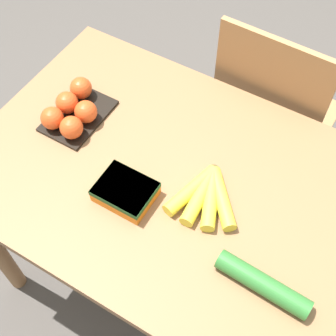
{
  "coord_description": "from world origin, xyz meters",
  "views": [
    {
      "loc": [
        0.37,
        -0.63,
        1.86
      ],
      "look_at": [
        0.0,
        0.0,
        0.79
      ],
      "focal_mm": 50.0,
      "sensor_mm": 36.0,
      "label": 1
    }
  ],
  "objects_px": {
    "cucumber_near": "(263,284)",
    "tomato_pack": "(73,110)",
    "carrot_bag": "(125,191)",
    "chair": "(270,120)",
    "banana_bunch": "(206,195)"
  },
  "relations": [
    {
      "from": "carrot_bag",
      "to": "cucumber_near",
      "type": "bearing_deg",
      "value": -6.46
    },
    {
      "from": "banana_bunch",
      "to": "tomato_pack",
      "type": "distance_m",
      "value": 0.48
    },
    {
      "from": "chair",
      "to": "banana_bunch",
      "type": "bearing_deg",
      "value": 92.9
    },
    {
      "from": "tomato_pack",
      "to": "cucumber_near",
      "type": "bearing_deg",
      "value": -15.55
    },
    {
      "from": "banana_bunch",
      "to": "carrot_bag",
      "type": "bearing_deg",
      "value": -151.22
    },
    {
      "from": "banana_bunch",
      "to": "carrot_bag",
      "type": "distance_m",
      "value": 0.22
    },
    {
      "from": "chair",
      "to": "tomato_pack",
      "type": "bearing_deg",
      "value": 50.36
    },
    {
      "from": "tomato_pack",
      "to": "chair",
      "type": "bearing_deg",
      "value": 48.59
    },
    {
      "from": "tomato_pack",
      "to": "carrot_bag",
      "type": "height_order",
      "value": "tomato_pack"
    },
    {
      "from": "tomato_pack",
      "to": "carrot_bag",
      "type": "xyz_separation_m",
      "value": [
        0.29,
        -0.15,
        -0.01
      ]
    },
    {
      "from": "carrot_bag",
      "to": "tomato_pack",
      "type": "bearing_deg",
      "value": 152.48
    },
    {
      "from": "cucumber_near",
      "to": "tomato_pack",
      "type": "bearing_deg",
      "value": 164.45
    },
    {
      "from": "cucumber_near",
      "to": "carrot_bag",
      "type": "bearing_deg",
      "value": 173.54
    },
    {
      "from": "carrot_bag",
      "to": "cucumber_near",
      "type": "distance_m",
      "value": 0.43
    },
    {
      "from": "chair",
      "to": "cucumber_near",
      "type": "bearing_deg",
      "value": 110.35
    }
  ]
}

